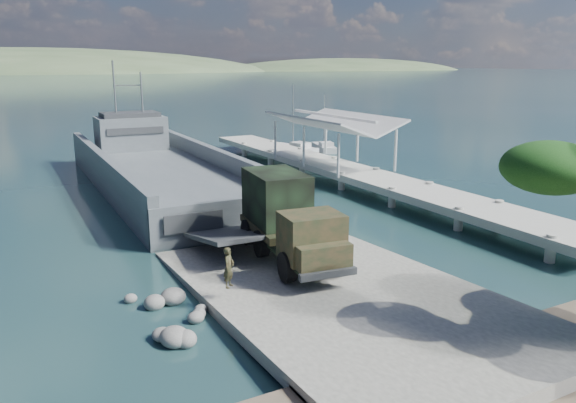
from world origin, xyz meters
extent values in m
plane|color=#1B4242|center=(0.00, 0.00, 0.00)|extent=(1400.00, 1400.00, 0.00)
cube|color=slate|center=(0.00, -1.00, 0.25)|extent=(10.00, 18.00, 0.50)
cube|color=#A1A097|center=(13.00, 18.00, 1.00)|extent=(4.00, 44.00, 0.50)
cube|color=#4C565A|center=(-0.43, 23.08, 0.44)|extent=(9.40, 29.55, 2.45)
cube|color=#4C565A|center=(-4.54, 23.17, 2.25)|extent=(1.17, 29.38, 1.27)
cube|color=#4C565A|center=(3.69, 23.00, 2.25)|extent=(1.17, 29.38, 1.27)
cube|color=#4C565A|center=(-0.72, 8.50, 0.98)|extent=(8.82, 0.57, 2.55)
cube|color=#4C565A|center=(-0.23, 32.87, 3.13)|extent=(5.95, 4.03, 2.94)
cube|color=#2F3234|center=(-0.23, 32.87, 4.80)|extent=(4.96, 3.23, 0.39)
cylinder|color=gray|center=(-1.41, 32.90, 7.05)|extent=(0.16, 0.16, 4.90)
cylinder|color=gray|center=(0.94, 32.85, 6.56)|extent=(0.16, 0.16, 3.92)
cylinder|color=black|center=(-1.44, 0.74, 1.14)|extent=(0.59, 1.32, 1.27)
cylinder|color=black|center=(0.79, 0.47, 1.14)|extent=(0.59, 1.32, 1.27)
cylinder|color=black|center=(-1.04, 4.04, 1.14)|extent=(0.59, 1.32, 1.27)
cylinder|color=black|center=(1.19, 3.77, 1.14)|extent=(0.59, 1.32, 1.27)
cylinder|color=black|center=(-0.81, 5.99, 1.14)|extent=(0.59, 1.32, 1.27)
cylinder|color=black|center=(1.43, 5.72, 1.14)|extent=(0.59, 1.32, 1.27)
cube|color=black|center=(0.00, 3.33, 1.28)|extent=(3.03, 7.64, 0.24)
cube|color=black|center=(-0.31, 0.70, 2.31)|extent=(2.66, 2.23, 1.96)
cube|color=black|center=(-0.45, -0.46, 1.82)|extent=(2.34, 1.14, 0.98)
cube|color=black|center=(0.17, 4.69, 1.63)|extent=(2.97, 4.76, 0.34)
cube|color=black|center=(0.19, 4.88, 3.04)|extent=(2.78, 3.97, 2.45)
cube|color=#2F3234|center=(-0.51, -0.95, 1.23)|extent=(2.46, 0.53, 0.29)
imported|color=black|center=(-4.13, 0.46, 1.30)|extent=(0.69, 0.69, 1.61)
cube|color=#BABABA|center=(16.66, 33.15, 0.27)|extent=(3.13, 6.27, 0.99)
cube|color=#BABABA|center=(16.92, 32.08, 0.93)|extent=(1.91, 2.07, 0.66)
cylinder|color=gray|center=(16.66, 33.15, 3.84)|extent=(0.11, 0.11, 6.58)
cube|color=#BABABA|center=(20.44, 33.08, 0.23)|extent=(2.82, 5.26, 0.83)
cube|color=#BABABA|center=(20.18, 32.20, 0.78)|extent=(1.65, 1.77, 0.55)
cylinder|color=gray|center=(20.44, 33.08, 3.22)|extent=(0.09, 0.09, 5.51)
ellipsoid|color=#0F350E|center=(3.93, -6.96, 6.09)|extent=(3.04, 3.04, 1.74)
camera|label=1|loc=(-11.74, -18.45, 9.34)|focal=35.00mm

